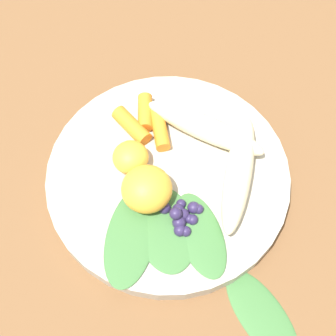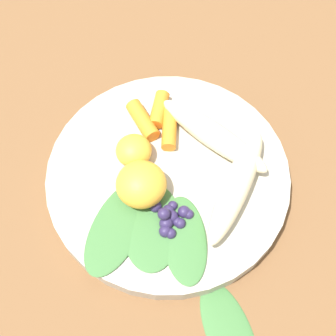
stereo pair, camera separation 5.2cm
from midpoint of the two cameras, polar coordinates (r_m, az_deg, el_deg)
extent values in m
plane|color=brown|center=(0.54, -2.70, -1.88)|extent=(2.40, 2.40, 0.00)
cylinder|color=#B2AD9E|center=(0.53, -2.75, -1.34)|extent=(0.28, 0.28, 0.02)
ellipsoid|color=beige|center=(0.54, 1.86, 4.77)|extent=(0.03, 0.15, 0.03)
ellipsoid|color=beige|center=(0.51, 5.91, -0.84)|extent=(0.15, 0.07, 0.03)
ellipsoid|color=#F4A833|center=(0.49, -5.63, -2.88)|extent=(0.06, 0.06, 0.04)
ellipsoid|color=#F4A833|center=(0.52, -7.49, 1.07)|extent=(0.04, 0.04, 0.03)
cylinder|color=orange|center=(0.55, -3.77, 4.79)|extent=(0.06, 0.05, 0.02)
cylinder|color=orange|center=(0.56, -5.51, 6.68)|extent=(0.05, 0.04, 0.02)
cylinder|color=orange|center=(0.55, -7.23, 4.98)|extent=(0.04, 0.06, 0.02)
sphere|color=#2D234C|center=(0.49, -1.58, -6.93)|extent=(0.01, 0.01, 0.01)
sphere|color=#2D234C|center=(0.49, -1.64, -7.06)|extent=(0.01, 0.01, 0.01)
sphere|color=#2D234C|center=(0.49, -0.31, -6.62)|extent=(0.01, 0.01, 0.01)
sphere|color=#2D234C|center=(0.50, 0.24, -5.24)|extent=(0.01, 0.01, 0.01)
sphere|color=#2D234C|center=(0.49, -1.10, -6.11)|extent=(0.01, 0.01, 0.01)
sphere|color=#2D234C|center=(0.48, -2.10, -5.95)|extent=(0.01, 0.01, 0.01)
sphere|color=#2D234C|center=(0.50, -1.70, -5.47)|extent=(0.01, 0.01, 0.01)
sphere|color=#2D234C|center=(0.50, 0.87, -5.42)|extent=(0.01, 0.01, 0.01)
sphere|color=#2D234C|center=(0.49, -1.54, -8.03)|extent=(0.01, 0.01, 0.01)
sphere|color=#2D234C|center=(0.49, 0.09, -6.73)|extent=(0.01, 0.01, 0.01)
sphere|color=#2D234C|center=(0.49, -0.81, -8.17)|extent=(0.01, 0.01, 0.01)
sphere|color=#2D234C|center=(0.50, -1.31, -4.76)|extent=(0.01, 0.01, 0.01)
sphere|color=#2D234C|center=(0.50, -3.39, -5.26)|extent=(0.01, 0.01, 0.01)
ellipsoid|color=#3D7038|center=(0.49, -7.61, -8.63)|extent=(0.13, 0.08, 0.00)
ellipsoid|color=#3D7038|center=(0.49, -3.27, -7.77)|extent=(0.12, 0.11, 0.00)
ellipsoid|color=#3D7038|center=(0.49, 1.01, -8.54)|extent=(0.10, 0.10, 0.00)
ellipsoid|color=#3D7038|center=(0.50, 8.59, -17.90)|extent=(0.10, 0.12, 0.01)
camera|label=1|loc=(0.03, -92.87, -5.35)|focal=49.16mm
camera|label=2|loc=(0.03, 87.13, 5.35)|focal=49.16mm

